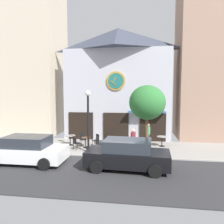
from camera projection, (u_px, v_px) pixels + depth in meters
The scene contains 20 objects.
ground_plane at pixel (113, 159), 12.88m from camera, with size 29.32×10.19×0.13m.
clock_building at pixel (118, 82), 18.80m from camera, with size 9.06×3.96×9.52m.
neighbor_building_left at pixel (29, 62), 20.86m from camera, with size 6.21×4.70×14.01m.
neighbor_building_right at pixel (209, 51), 18.29m from camera, with size 5.15×4.23×15.08m.
street_lamp at pixel (88, 121), 14.15m from camera, with size 0.36×0.36×4.11m.
street_tree at pixel (147, 103), 13.44m from camera, with size 2.29×2.06×4.44m.
cafe_table_near_curb at pixel (70, 138), 16.11m from camera, with size 0.79×0.79×0.75m.
cafe_table_center at pixel (86, 141), 15.38m from camera, with size 0.64×0.64×0.75m.
cafe_table_rightmost at pixel (110, 144), 14.56m from camera, with size 0.62×0.62×0.73m.
cafe_table_leftmost at pixel (130, 141), 15.18m from camera, with size 0.68×0.68×0.75m.
cafe_table_near_door at pixel (162, 139), 15.76m from camera, with size 0.77×0.77×0.75m.
cafe_chair_corner at pixel (76, 142), 14.83m from camera, with size 0.56×0.56×0.90m.
cafe_chair_under_awning at pixel (140, 143), 14.62m from camera, with size 0.52×0.52×0.90m.
cafe_chair_mid_row at pixel (96, 139), 15.79m from camera, with size 0.57×0.57×0.90m.
cafe_chair_near_tree at pixel (98, 142), 14.79m from camera, with size 0.47×0.47×0.90m.
cafe_chair_curbside at pixel (83, 138), 16.13m from camera, with size 0.56×0.56×0.90m.
pedestrian_maroon at pixel (133, 141), 13.65m from camera, with size 0.45×0.45×1.67m.
pedestrian_green at pixel (148, 134), 16.05m from camera, with size 0.45×0.45×1.67m.
parked_car_white at pixel (27, 150), 11.98m from camera, with size 4.30×2.03×1.55m.
parked_car_black at pixel (128, 155), 11.08m from camera, with size 4.39×2.21×1.55m.
Camera 1 is at (1.67, -12.71, 3.98)m, focal length 34.20 mm.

